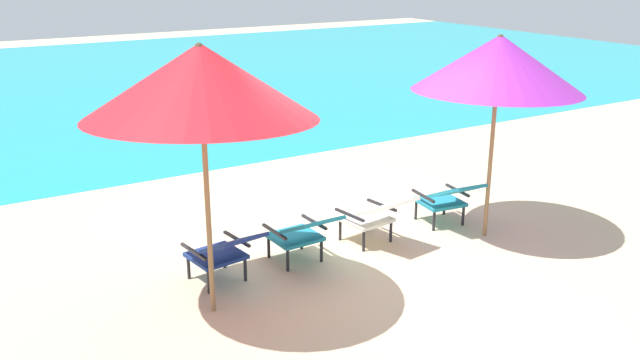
{
  "coord_description": "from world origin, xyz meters",
  "views": [
    {
      "loc": [
        -3.96,
        -6.08,
        3.28
      ],
      "look_at": [
        0.0,
        0.45,
        0.75
      ],
      "focal_mm": 38.23,
      "sensor_mm": 36.0,
      "label": 1
    }
  ],
  "objects_px": {
    "swim_buoy": "(237,116)",
    "lounge_chair_near_right": "(376,214)",
    "beach_umbrella_left": "(201,82)",
    "beach_umbrella_right": "(498,63)",
    "lounge_chair_near_left": "(303,231)",
    "lounge_chair_far_left": "(224,250)",
    "lounge_chair_far_right": "(448,197)"
  },
  "relations": [
    {
      "from": "lounge_chair_near_left",
      "to": "beach_umbrella_left",
      "type": "distance_m",
      "value": 2.26
    },
    {
      "from": "lounge_chair_near_left",
      "to": "beach_umbrella_right",
      "type": "distance_m",
      "value": 2.92
    },
    {
      "from": "lounge_chair_far_left",
      "to": "lounge_chair_near_right",
      "type": "distance_m",
      "value": 1.94
    },
    {
      "from": "beach_umbrella_left",
      "to": "beach_umbrella_right",
      "type": "xyz_separation_m",
      "value": [
        3.58,
        0.0,
        -0.12
      ]
    },
    {
      "from": "swim_buoy",
      "to": "lounge_chair_near_right",
      "type": "xyz_separation_m",
      "value": [
        -1.3,
        -6.73,
        0.31
      ]
    },
    {
      "from": "swim_buoy",
      "to": "lounge_chair_far_right",
      "type": "distance_m",
      "value": 6.74
    },
    {
      "from": "lounge_chair_near_right",
      "to": "beach_umbrella_right",
      "type": "height_order",
      "value": "beach_umbrella_right"
    },
    {
      "from": "swim_buoy",
      "to": "lounge_chair_near_right",
      "type": "bearing_deg",
      "value": -100.93
    },
    {
      "from": "lounge_chair_near_left",
      "to": "lounge_chair_near_right",
      "type": "bearing_deg",
      "value": 1.43
    },
    {
      "from": "lounge_chair_near_right",
      "to": "beach_umbrella_left",
      "type": "relative_size",
      "value": 0.32
    },
    {
      "from": "swim_buoy",
      "to": "beach_umbrella_right",
      "type": "bearing_deg",
      "value": -89.81
    },
    {
      "from": "lounge_chair_far_left",
      "to": "lounge_chair_far_right",
      "type": "xyz_separation_m",
      "value": [
        3.05,
        0.04,
        0.0
      ]
    },
    {
      "from": "beach_umbrella_right",
      "to": "swim_buoy",
      "type": "bearing_deg",
      "value": 90.19
    },
    {
      "from": "beach_umbrella_left",
      "to": "beach_umbrella_right",
      "type": "distance_m",
      "value": 3.58
    },
    {
      "from": "lounge_chair_near_left",
      "to": "lounge_chair_far_right",
      "type": "relative_size",
      "value": 0.96
    },
    {
      "from": "beach_umbrella_right",
      "to": "lounge_chair_far_left",
      "type": "bearing_deg",
      "value": 172.68
    },
    {
      "from": "lounge_chair_near_left",
      "to": "beach_umbrella_right",
      "type": "xyz_separation_m",
      "value": [
        2.33,
        -0.43,
        1.71
      ]
    },
    {
      "from": "lounge_chair_near_right",
      "to": "lounge_chair_far_right",
      "type": "bearing_deg",
      "value": 0.12
    },
    {
      "from": "swim_buoy",
      "to": "beach_umbrella_left",
      "type": "distance_m",
      "value": 8.3
    },
    {
      "from": "lounge_chair_far_left",
      "to": "beach_umbrella_right",
      "type": "xyz_separation_m",
      "value": [
        3.26,
        -0.42,
        1.71
      ]
    },
    {
      "from": "lounge_chair_near_left",
      "to": "lounge_chair_near_right",
      "type": "relative_size",
      "value": 0.95
    },
    {
      "from": "lounge_chair_near_left",
      "to": "beach_umbrella_left",
      "type": "relative_size",
      "value": 0.3
    },
    {
      "from": "lounge_chair_far_left",
      "to": "beach_umbrella_right",
      "type": "bearing_deg",
      "value": -7.32
    },
    {
      "from": "lounge_chair_far_right",
      "to": "lounge_chair_near_left",
      "type": "bearing_deg",
      "value": -179.26
    },
    {
      "from": "swim_buoy",
      "to": "beach_umbrella_right",
      "type": "height_order",
      "value": "beach_umbrella_right"
    },
    {
      "from": "swim_buoy",
      "to": "lounge_chair_near_left",
      "type": "xyz_separation_m",
      "value": [
        -2.3,
        -6.76,
        0.31
      ]
    },
    {
      "from": "lounge_chair_far_left",
      "to": "beach_umbrella_right",
      "type": "relative_size",
      "value": 0.35
    },
    {
      "from": "beach_umbrella_left",
      "to": "lounge_chair_far_right",
      "type": "bearing_deg",
      "value": 7.72
    },
    {
      "from": "lounge_chair_far_left",
      "to": "beach_umbrella_right",
      "type": "height_order",
      "value": "beach_umbrella_right"
    },
    {
      "from": "lounge_chair_near_left",
      "to": "lounge_chair_near_right",
      "type": "height_order",
      "value": "same"
    },
    {
      "from": "lounge_chair_far_left",
      "to": "lounge_chair_far_right",
      "type": "distance_m",
      "value": 3.05
    },
    {
      "from": "lounge_chair_near_left",
      "to": "beach_umbrella_right",
      "type": "height_order",
      "value": "beach_umbrella_right"
    }
  ]
}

